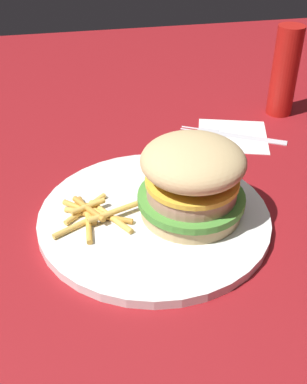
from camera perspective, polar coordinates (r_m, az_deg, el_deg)
ground_plane at (r=0.60m, az=-2.41°, el=-3.76°), size 1.60×1.60×0.00m
plate at (r=0.60m, az=0.00°, el=-2.81°), size 0.29×0.29×0.01m
sandwich at (r=0.57m, az=4.63°, el=1.55°), size 0.13×0.13×0.10m
fries_pile at (r=0.59m, az=-7.17°, el=-2.55°), size 0.11×0.09×0.01m
napkin at (r=0.79m, az=9.36°, el=6.62°), size 0.14×0.14×0.00m
fork at (r=0.79m, az=9.26°, el=6.80°), size 0.16×0.10×0.00m
ketchup_bottle at (r=0.86m, az=15.32°, el=13.65°), size 0.04×0.04×0.15m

